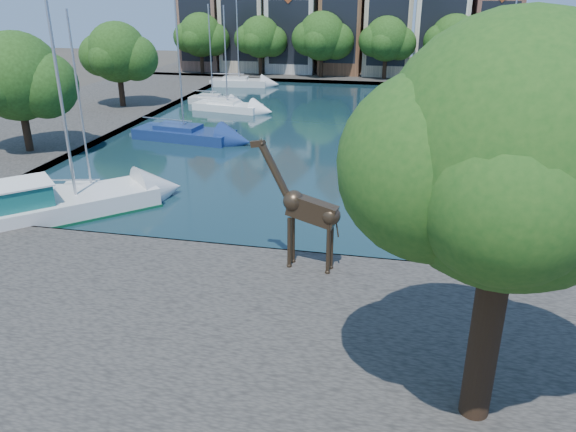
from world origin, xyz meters
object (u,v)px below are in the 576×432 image
at_px(giraffe_statue, 305,209).
at_px(sailboat_right_a, 551,181).
at_px(motorsailer, 44,204).
at_px(sailboat_left_a, 92,192).
at_px(plane_tree, 518,163).

relative_size(giraffe_statue, sailboat_right_a, 0.48).
bearing_deg(motorsailer, sailboat_left_a, 73.07).
relative_size(motorsailer, sailboat_right_a, 1.00).
bearing_deg(giraffe_statue, sailboat_right_a, 47.20).
bearing_deg(sailboat_left_a, motorsailer, -106.93).
height_order(giraffe_statue, motorsailer, motorsailer).
xyz_separation_m(sailboat_left_a, sailboat_right_a, (25.74, 7.12, 0.06)).
relative_size(plane_tree, sailboat_left_a, 1.03).
bearing_deg(sailboat_right_a, motorsailer, -159.13).
bearing_deg(plane_tree, giraffe_statue, 129.64).
height_order(plane_tree, sailboat_left_a, plane_tree).
distance_m(motorsailer, sailboat_right_a, 28.55).
height_order(plane_tree, sailboat_right_a, sailboat_right_a).
distance_m(plane_tree, sailboat_right_a, 22.89).
xyz_separation_m(plane_tree, sailboat_right_a, (6.13, 20.92, -7.00)).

